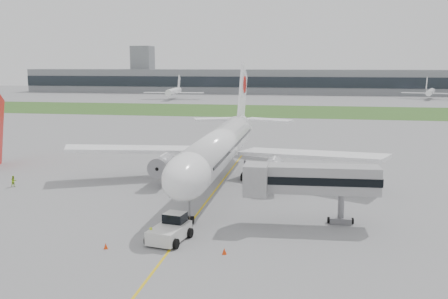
% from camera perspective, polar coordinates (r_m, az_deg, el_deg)
% --- Properties ---
extents(ground, '(600.00, 600.00, 0.00)m').
position_cam_1_polar(ground, '(69.77, -1.00, -4.68)').
color(ground, gray).
rests_on(ground, ground).
extents(apron_markings, '(70.00, 70.00, 0.04)m').
position_cam_1_polar(apron_markings, '(65.03, -1.84, -5.77)').
color(apron_markings, gold).
rests_on(apron_markings, ground).
extents(grass_strip, '(600.00, 50.00, 0.02)m').
position_cam_1_polar(grass_strip, '(187.58, 5.94, 4.42)').
color(grass_strip, '#365A21').
rests_on(grass_strip, ground).
extents(terminal_building, '(320.00, 22.30, 14.00)m').
position_cam_1_polar(terminal_building, '(296.66, 7.47, 7.70)').
color(terminal_building, gray).
rests_on(terminal_building, ground).
extents(control_tower, '(12.00, 12.00, 56.00)m').
position_cam_1_polar(control_tower, '(316.02, -9.18, 6.51)').
color(control_tower, gray).
rests_on(control_tower, ground).
extents(airliner, '(48.13, 53.95, 17.88)m').
position_cam_1_polar(airliner, '(73.30, -0.30, 0.55)').
color(airliner, white).
rests_on(airliner, ground).
extents(pushback_tug, '(4.11, 5.42, 2.56)m').
position_cam_1_polar(pushback_tug, '(50.66, -6.10, -8.99)').
color(pushback_tug, silver).
rests_on(pushback_tug, ground).
extents(jet_bridge, '(14.59, 4.87, 6.75)m').
position_cam_1_polar(jet_bridge, '(54.98, 9.45, -3.43)').
color(jet_bridge, gray).
rests_on(jet_bridge, ground).
extents(safety_cone_left, '(0.41, 0.41, 0.56)m').
position_cam_1_polar(safety_cone_left, '(49.73, -13.36, -10.67)').
color(safety_cone_left, red).
rests_on(safety_cone_left, ground).
extents(safety_cone_right, '(0.44, 0.44, 0.61)m').
position_cam_1_polar(safety_cone_right, '(47.12, 0.04, -11.53)').
color(safety_cone_right, red).
rests_on(safety_cone_right, ground).
extents(ground_crew_near, '(0.77, 0.65, 1.79)m').
position_cam_1_polar(ground_crew_near, '(49.73, -8.36, -9.75)').
color(ground_crew_near, '#C8EB27').
rests_on(ground_crew_near, ground).
extents(ground_crew_far, '(0.98, 1.01, 1.65)m').
position_cam_1_polar(ground_crew_far, '(77.55, -22.91, -3.36)').
color(ground_crew_far, '#97C721').
rests_on(ground_crew_far, ground).
extents(distant_aircraft_left, '(31.46, 28.26, 11.29)m').
position_cam_1_polar(distant_aircraft_left, '(248.22, -5.75, 5.72)').
color(distant_aircraft_left, white).
rests_on(distant_aircraft_left, ground).
extents(distant_aircraft_right, '(32.63, 30.46, 10.34)m').
position_cam_1_polar(distant_aircraft_right, '(267.31, 22.47, 5.32)').
color(distant_aircraft_right, white).
rests_on(distant_aircraft_right, ground).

